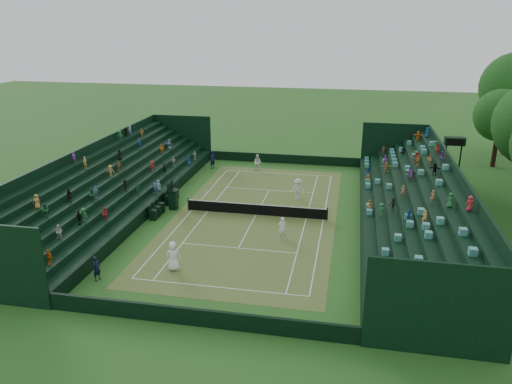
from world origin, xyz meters
TOP-DOWN VIEW (x-y plane):
  - ground at (0.00, 0.00)m, footprint 160.00×160.00m
  - court_surface at (0.00, 0.00)m, footprint 12.97×26.77m
  - perimeter_wall_north at (0.00, 15.88)m, footprint 17.17×0.20m
  - perimeter_wall_south at (0.00, -15.88)m, footprint 17.17×0.20m
  - perimeter_wall_east at (8.48, 0.00)m, footprint 0.20×31.77m
  - perimeter_wall_west at (-8.48, 0.00)m, footprint 0.20×31.77m
  - north_grandstand at (12.66, 0.00)m, footprint 6.60×32.00m
  - south_grandstand at (-12.66, 0.00)m, footprint 6.60×32.00m
  - tennis_net at (0.00, 0.00)m, footprint 11.67×0.10m
  - scoreboard_tower at (17.75, 16.00)m, footprint 2.00×1.00m
  - umpire_chair at (-7.11, 0.03)m, footprint 0.81×0.81m
  - courtside_chairs at (-7.85, -0.05)m, footprint 0.56×5.52m
  - player_near_west at (-3.33, -10.28)m, footprint 1.08×0.86m
  - player_near_east at (2.77, -4.16)m, footprint 0.70×0.55m
  - player_far_west at (-2.26, 12.42)m, footprint 0.90×0.72m
  - player_far_east at (2.91, 4.43)m, footprint 1.41×1.08m
  - line_judge_north at (-7.16, 12.36)m, footprint 0.71×0.84m
  - line_judge_south at (-7.48, -12.41)m, footprint 0.54×0.66m

SIDE VIEW (x-z plane):
  - ground at x=0.00m, z-range 0.00..0.00m
  - court_surface at x=0.00m, z-range 0.00..0.01m
  - courtside_chairs at x=-7.85m, z-range -0.15..1.06m
  - perimeter_wall_north at x=0.00m, z-range 0.00..1.00m
  - perimeter_wall_south at x=0.00m, z-range 0.00..1.00m
  - perimeter_wall_east at x=8.48m, z-range 0.00..1.00m
  - perimeter_wall_west at x=-8.48m, z-range 0.00..1.00m
  - tennis_net at x=0.00m, z-range 0.00..1.06m
  - line_judge_south at x=-7.48m, z-range 0.00..1.57m
  - player_near_east at x=2.77m, z-range 0.00..1.68m
  - player_far_west at x=-2.26m, z-range 0.00..1.76m
  - player_far_east at x=2.91m, z-range 0.00..1.93m
  - line_judge_north at x=-7.16m, z-range 0.00..1.94m
  - player_near_west at x=-3.33m, z-range 0.00..1.94m
  - umpire_chair at x=-7.11m, z-range -0.19..2.37m
  - north_grandstand at x=12.66m, z-range -0.90..4.00m
  - south_grandstand at x=-12.66m, z-range -0.90..4.00m
  - scoreboard_tower at x=17.75m, z-range 1.29..4.99m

